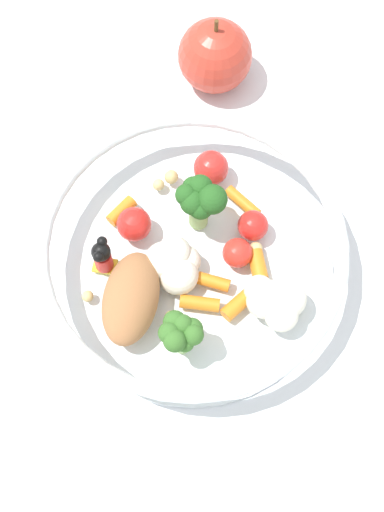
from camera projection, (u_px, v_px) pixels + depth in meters
ground_plane at (172, 251)px, 0.61m from camera, size 2.40×2.40×0.00m
food_container at (192, 259)px, 0.58m from camera, size 0.24×0.24×0.07m
loose_apple at (215, 56)px, 0.64m from camera, size 0.07×0.07×0.08m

